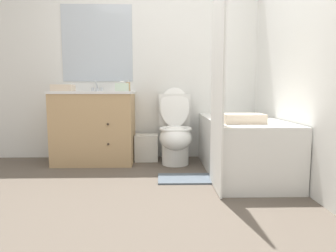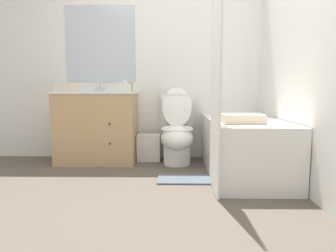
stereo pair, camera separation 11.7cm
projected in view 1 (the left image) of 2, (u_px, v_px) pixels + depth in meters
name	position (u px, v px, depth m)	size (l,w,h in m)	color
ground_plane	(158.00, 204.00, 2.28)	(14.00, 14.00, 0.00)	brown
wall_back	(158.00, 59.00, 3.76)	(8.00, 0.06, 2.50)	silver
wall_right	(285.00, 51.00, 2.96)	(0.05, 2.62, 2.50)	silver
vanity_cabinet	(95.00, 126.00, 3.54)	(0.93, 0.58, 0.85)	tan
sink_faucet	(97.00, 88.00, 3.68)	(0.14, 0.12, 0.12)	silver
toilet	(175.00, 132.00, 3.50)	(0.38, 0.69, 0.90)	white
bathtub	(241.00, 145.00, 3.12)	(0.71, 1.50, 0.57)	white
shower_curtain	(218.00, 74.00, 2.49)	(0.01, 0.51, 1.99)	white
wastebasket	(147.00, 148.00, 3.67)	(0.28, 0.24, 0.32)	silver
tissue_box	(122.00, 87.00, 3.50)	(0.15, 0.13, 0.12)	silver
soap_dispenser	(128.00, 86.00, 3.56)	(0.05, 0.05, 0.13)	tan
hand_towel_folded	(63.00, 88.00, 3.34)	(0.23, 0.17, 0.07)	beige
bath_towel_folded	(243.00, 118.00, 2.69)	(0.36, 0.25, 0.08)	beige
bath_mat	(186.00, 179.00, 2.90)	(0.54, 0.34, 0.02)	#4C5660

